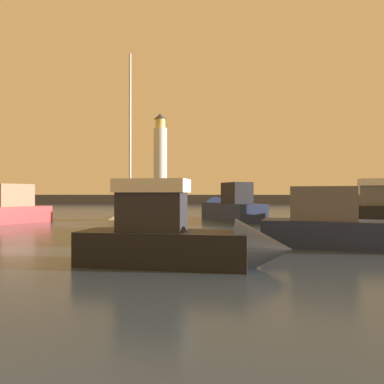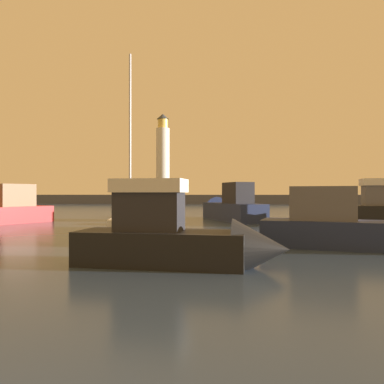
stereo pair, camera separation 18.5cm
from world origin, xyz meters
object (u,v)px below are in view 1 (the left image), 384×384
(motorboat_2, at_px, (362,228))
(motorboat_4, at_px, (227,208))
(motorboat_1, at_px, (361,210))
(motorboat_3, at_px, (187,239))
(lighthouse, at_px, (160,156))
(sailboat_moored, at_px, (131,224))

(motorboat_2, xyz_separation_m, motorboat_4, (-4.61, 15.77, 0.15))
(motorboat_1, distance_m, motorboat_4, 10.31)
(motorboat_3, bearing_deg, motorboat_4, 83.78)
(lighthouse, height_order, motorboat_4, lighthouse)
(motorboat_1, bearing_deg, lighthouse, 111.93)
(motorboat_3, bearing_deg, sailboat_moored, 112.53)
(motorboat_3, xyz_separation_m, sailboat_moored, (-3.58, 8.63, -0.27))
(lighthouse, bearing_deg, motorboat_4, -75.56)
(motorboat_2, xyz_separation_m, sailboat_moored, (-10.33, 4.82, -0.27))
(lighthouse, xyz_separation_m, sailboat_moored, (5.68, -55.19, -9.14))
(motorboat_1, bearing_deg, sailboat_moored, -159.52)
(lighthouse, height_order, motorboat_2, lighthouse)
(motorboat_1, xyz_separation_m, motorboat_4, (-8.67, 5.59, -0.10))
(lighthouse, xyz_separation_m, motorboat_1, (20.06, -49.82, -8.62))
(lighthouse, bearing_deg, motorboat_1, -68.07)
(lighthouse, relative_size, sailboat_moored, 1.73)
(motorboat_4, bearing_deg, motorboat_3, -96.22)
(lighthouse, distance_m, sailboat_moored, 56.23)
(motorboat_3, xyz_separation_m, motorboat_4, (2.13, 19.58, 0.15))
(lighthouse, xyz_separation_m, motorboat_3, (9.26, -63.82, -8.87))
(motorboat_4, bearing_deg, sailboat_moored, -117.53)
(lighthouse, bearing_deg, motorboat_2, -75.06)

